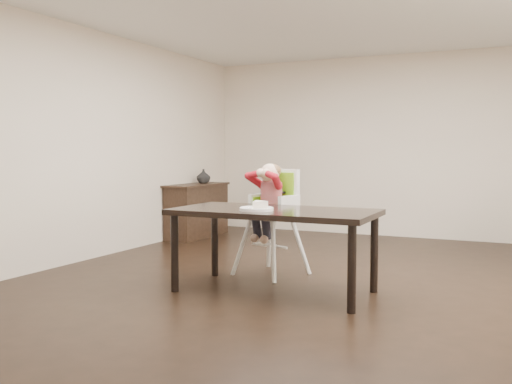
% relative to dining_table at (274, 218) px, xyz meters
% --- Properties ---
extents(ground, '(7.00, 7.00, 0.00)m').
position_rel_dining_table_xyz_m(ground, '(0.40, 0.40, -0.67)').
color(ground, black).
rests_on(ground, ground).
extents(room_walls, '(6.02, 7.02, 2.71)m').
position_rel_dining_table_xyz_m(room_walls, '(0.40, 0.40, 1.18)').
color(room_walls, beige).
rests_on(room_walls, ground).
extents(dining_table, '(1.80, 0.90, 0.75)m').
position_rel_dining_table_xyz_m(dining_table, '(0.00, 0.00, 0.00)').
color(dining_table, black).
rests_on(dining_table, ground).
extents(high_chair, '(0.60, 0.60, 1.14)m').
position_rel_dining_table_xyz_m(high_chair, '(-0.31, 0.69, 0.14)').
color(high_chair, white).
rests_on(high_chair, ground).
extents(plate, '(0.36, 0.36, 0.09)m').
position_rel_dining_table_xyz_m(plate, '(-0.09, -0.17, 0.11)').
color(plate, white).
rests_on(plate, dining_table).
extents(sideboard, '(0.44, 1.26, 0.79)m').
position_rel_dining_table_xyz_m(sideboard, '(-2.38, 2.61, -0.27)').
color(sideboard, black).
rests_on(sideboard, ground).
extents(vase, '(0.25, 0.26, 0.21)m').
position_rel_dining_table_xyz_m(vase, '(-2.38, 2.80, 0.22)').
color(vase, '#99999E').
rests_on(vase, sideboard).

